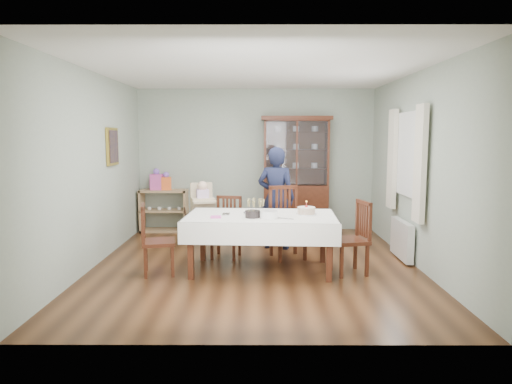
{
  "coord_description": "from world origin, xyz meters",
  "views": [
    {
      "loc": [
        0.03,
        -6.29,
        1.82
      ],
      "look_at": [
        0.01,
        0.2,
        1.01
      ],
      "focal_mm": 32.0,
      "sensor_mm": 36.0,
      "label": 1
    }
  ],
  "objects_px": {
    "chair_far_right": "(287,237)",
    "gift_bag_orange": "(166,182)",
    "china_cabinet": "(296,173)",
    "chair_far_left": "(226,240)",
    "woman": "(276,198)",
    "high_chair": "(203,222)",
    "gift_bag_pink": "(157,180)",
    "birthday_cake": "(306,211)",
    "champagne_tray": "(255,209)",
    "sideboard": "(164,211)",
    "chair_end_right": "(350,252)",
    "chair_end_left": "(157,254)",
    "dining_table": "(261,242)"
  },
  "relations": [
    {
      "from": "champagne_tray",
      "to": "birthday_cake",
      "type": "height_order",
      "value": "champagne_tray"
    },
    {
      "from": "birthday_cake",
      "to": "gift_bag_orange",
      "type": "bearing_deg",
      "value": 133.61
    },
    {
      "from": "sideboard",
      "to": "woman",
      "type": "bearing_deg",
      "value": -32.3
    },
    {
      "from": "china_cabinet",
      "to": "birthday_cake",
      "type": "height_order",
      "value": "china_cabinet"
    },
    {
      "from": "chair_far_right",
      "to": "chair_end_right",
      "type": "height_order",
      "value": "chair_far_right"
    },
    {
      "from": "chair_far_right",
      "to": "high_chair",
      "type": "xyz_separation_m",
      "value": [
        -1.33,
        0.62,
        0.11
      ]
    },
    {
      "from": "chair_far_left",
      "to": "china_cabinet",
      "type": "bearing_deg",
      "value": 69.77
    },
    {
      "from": "dining_table",
      "to": "gift_bag_orange",
      "type": "height_order",
      "value": "gift_bag_orange"
    },
    {
      "from": "birthday_cake",
      "to": "gift_bag_pink",
      "type": "height_order",
      "value": "gift_bag_pink"
    },
    {
      "from": "chair_far_right",
      "to": "gift_bag_orange",
      "type": "height_order",
      "value": "gift_bag_orange"
    },
    {
      "from": "woman",
      "to": "champagne_tray",
      "type": "xyz_separation_m",
      "value": [
        -0.33,
        -1.12,
        -0.0
      ]
    },
    {
      "from": "woman",
      "to": "gift_bag_orange",
      "type": "xyz_separation_m",
      "value": [
        -2.02,
        1.3,
        0.13
      ]
    },
    {
      "from": "sideboard",
      "to": "dining_table",
      "type": "bearing_deg",
      "value": -54.26
    },
    {
      "from": "gift_bag_pink",
      "to": "china_cabinet",
      "type": "bearing_deg",
      "value": -0.03
    },
    {
      "from": "high_chair",
      "to": "champagne_tray",
      "type": "bearing_deg",
      "value": -69.5
    },
    {
      "from": "china_cabinet",
      "to": "champagne_tray",
      "type": "xyz_separation_m",
      "value": [
        -0.75,
        -2.41,
        -0.3
      ]
    },
    {
      "from": "dining_table",
      "to": "gift_bag_orange",
      "type": "relative_size",
      "value": 6.04
    },
    {
      "from": "dining_table",
      "to": "sideboard",
      "type": "bearing_deg",
      "value": 125.74
    },
    {
      "from": "high_chair",
      "to": "gift_bag_orange",
      "type": "xyz_separation_m",
      "value": [
        -0.83,
        1.26,
        0.53
      ]
    },
    {
      "from": "chair_end_left",
      "to": "birthday_cake",
      "type": "height_order",
      "value": "birthday_cake"
    },
    {
      "from": "chair_end_right",
      "to": "high_chair",
      "type": "bearing_deg",
      "value": -136.49
    },
    {
      "from": "dining_table",
      "to": "sideboard",
      "type": "distance_m",
      "value": 3.13
    },
    {
      "from": "dining_table",
      "to": "gift_bag_orange",
      "type": "distance_m",
      "value": 3.13
    },
    {
      "from": "sideboard",
      "to": "chair_end_right",
      "type": "bearing_deg",
      "value": -41.74
    },
    {
      "from": "sideboard",
      "to": "high_chair",
      "type": "bearing_deg",
      "value": -55.04
    },
    {
      "from": "chair_end_left",
      "to": "sideboard",
      "type": "bearing_deg",
      "value": -2.49
    },
    {
      "from": "china_cabinet",
      "to": "chair_end_right",
      "type": "relative_size",
      "value": 2.25
    },
    {
      "from": "high_chair",
      "to": "dining_table",
      "type": "bearing_deg",
      "value": -69.67
    },
    {
      "from": "champagne_tray",
      "to": "sideboard",
      "type": "bearing_deg",
      "value": 125.78
    },
    {
      "from": "sideboard",
      "to": "champagne_tray",
      "type": "relative_size",
      "value": 2.7
    },
    {
      "from": "china_cabinet",
      "to": "chair_far_right",
      "type": "height_order",
      "value": "china_cabinet"
    },
    {
      "from": "dining_table",
      "to": "gift_bag_pink",
      "type": "relative_size",
      "value": 5.06
    },
    {
      "from": "china_cabinet",
      "to": "chair_far_left",
      "type": "bearing_deg",
      "value": -122.61
    },
    {
      "from": "chair_end_right",
      "to": "gift_bag_pink",
      "type": "height_order",
      "value": "gift_bag_pink"
    },
    {
      "from": "high_chair",
      "to": "chair_far_right",
      "type": "bearing_deg",
      "value": -40.95
    },
    {
      "from": "chair_far_right",
      "to": "woman",
      "type": "bearing_deg",
      "value": 87.44
    },
    {
      "from": "dining_table",
      "to": "china_cabinet",
      "type": "height_order",
      "value": "china_cabinet"
    },
    {
      "from": "chair_far_left",
      "to": "birthday_cake",
      "type": "relative_size",
      "value": 3.28
    },
    {
      "from": "chair_far_right",
      "to": "gift_bag_pink",
      "type": "distance_m",
      "value": 3.08
    },
    {
      "from": "chair_end_right",
      "to": "woman",
      "type": "bearing_deg",
      "value": -158.77
    },
    {
      "from": "chair_end_left",
      "to": "chair_end_right",
      "type": "distance_m",
      "value": 2.54
    },
    {
      "from": "chair_far_left",
      "to": "gift_bag_pink",
      "type": "bearing_deg",
      "value": 140.15
    },
    {
      "from": "champagne_tray",
      "to": "birthday_cake",
      "type": "relative_size",
      "value": 1.21
    },
    {
      "from": "dining_table",
      "to": "champagne_tray",
      "type": "xyz_separation_m",
      "value": [
        -0.07,
        0.11,
        0.44
      ]
    },
    {
      "from": "dining_table",
      "to": "woman",
      "type": "height_order",
      "value": "woman"
    },
    {
      "from": "chair_end_right",
      "to": "birthday_cake",
      "type": "height_order",
      "value": "chair_end_right"
    },
    {
      "from": "chair_far_left",
      "to": "sideboard",
      "type": "bearing_deg",
      "value": 137.38
    },
    {
      "from": "woman",
      "to": "high_chair",
      "type": "relative_size",
      "value": 1.51
    },
    {
      "from": "chair_far_right",
      "to": "china_cabinet",
      "type": "bearing_deg",
      "value": 64.9
    },
    {
      "from": "chair_far_right",
      "to": "woman",
      "type": "relative_size",
      "value": 0.64
    }
  ]
}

